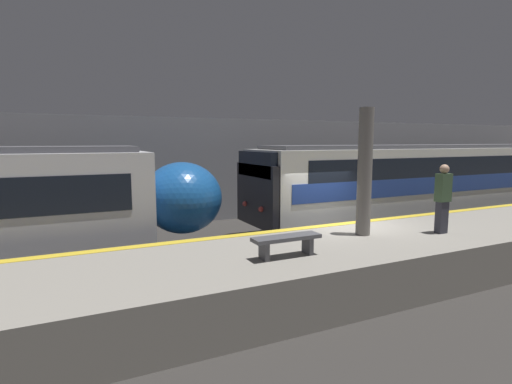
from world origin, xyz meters
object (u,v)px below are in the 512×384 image
Objects in this scene: person_waiting at (443,197)px; train_boxy at (459,181)px; platform_bench at (287,241)px; support_pillar_near at (365,172)px.

train_boxy is at bearing 34.90° from person_waiting.
train_boxy reaches higher than person_waiting.
platform_bench is at bearing -178.60° from person_waiting.
support_pillar_near is at bearing -155.34° from train_boxy.
support_pillar_near is at bearing 17.39° from platform_bench.
person_waiting is at bearing -145.10° from train_boxy.
platform_bench is (-4.75, -0.12, -0.63)m from person_waiting.
support_pillar_near is 2.16× the size of platform_bench.
platform_bench is (-11.72, -4.97, -0.29)m from train_boxy.
person_waiting is at bearing -20.90° from support_pillar_near.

